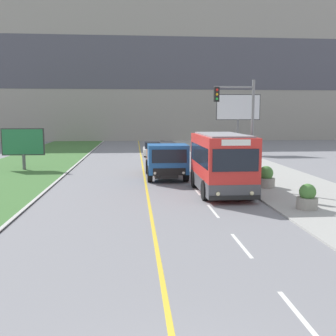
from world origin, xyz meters
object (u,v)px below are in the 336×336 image
billboard_large (238,109)px  city_bus (222,164)px  planter_round_second (266,178)px  planter_round_third (240,166)px  dump_truck (167,161)px  traffic_light_mast (241,121)px  car_distant (152,149)px  planter_round_far (222,158)px  billboard_small (23,143)px  planter_round_near (307,198)px

billboard_large → city_bus: bearing=-107.0°
planter_round_second → planter_round_third: 5.33m
dump_truck → traffic_light_mast: size_ratio=1.00×
car_distant → planter_round_far: (5.49, -8.22, -0.07)m
car_distant → billboard_small: billboard_small is taller
city_bus → planter_round_near: (2.93, -4.11, -1.04)m
planter_round_second → planter_round_far: planter_round_far is taller
dump_truck → planter_round_third: dump_truck is taller
planter_round_third → planter_round_far: 5.33m
planter_round_second → planter_round_third: (-0.05, 5.33, -0.01)m
dump_truck → planter_round_far: (5.23, 6.89, -0.57)m
car_distant → billboard_small: (-10.31, -9.78, 1.41)m
planter_round_third → planter_round_second: bearing=-89.4°
city_bus → planter_round_near: 5.16m
planter_round_near → billboard_large: bearing=81.8°
city_bus → traffic_light_mast: (1.31, 1.01, 2.26)m
car_distant → billboard_small: size_ratio=1.34×
billboard_large → planter_round_far: billboard_large is taller
dump_truck → planter_round_third: 5.60m
planter_round_near → planter_round_far: planter_round_far is taller
dump_truck → billboard_large: (9.23, 16.98, 3.64)m
dump_truck → car_distant: 15.12m
planter_round_near → billboard_small: bearing=138.0°
billboard_large → planter_round_near: (-3.77, -26.08, -4.25)m
car_distant → planter_round_far: car_distant is taller
city_bus → planter_round_near: bearing=-54.5°
billboard_large → billboard_small: billboard_large is taller
dump_truck → billboard_small: size_ratio=1.91×
city_bus → car_distant: 20.31m
billboard_small → planter_round_far: (15.79, 1.56, -1.48)m
planter_round_third → traffic_light_mast: bearing=-105.3°
billboard_small → planter_round_second: billboard_small is taller
car_distant → traffic_light_mast: bearing=-77.9°
car_distant → planter_round_second: 19.71m
planter_round_near → planter_round_third: bearing=90.6°
car_distant → billboard_large: bearing=11.2°
billboard_small → planter_round_third: (15.91, -3.77, -1.49)m
dump_truck → billboard_small: (-10.56, 5.33, 0.91)m
dump_truck → billboard_small: 11.87m
billboard_large → planter_round_third: (-3.88, -15.42, -4.22)m
billboard_large → car_distant: bearing=-168.8°
planter_round_second → planter_round_third: size_ratio=1.03×
traffic_light_mast → billboard_large: (5.39, 20.96, 0.95)m
planter_round_near → planter_round_second: bearing=90.6°
billboard_large → planter_round_second: billboard_large is taller
dump_truck → planter_round_near: (5.46, -9.10, -0.61)m
traffic_light_mast → billboard_small: (-14.40, 9.31, -1.78)m
planter_round_second → traffic_light_mast: bearing=-172.4°
dump_truck → billboard_large: 19.67m
traffic_light_mast → planter_round_third: bearing=74.7°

